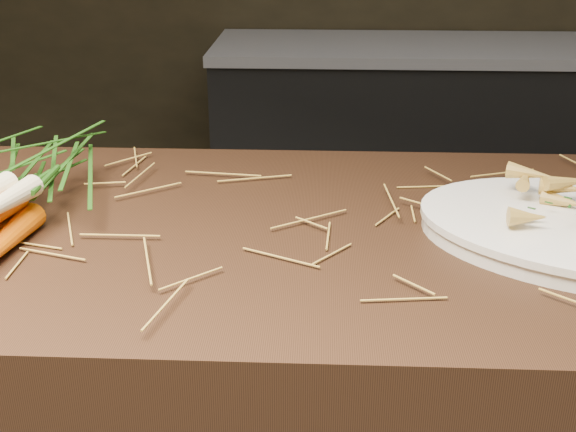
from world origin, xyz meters
The scene contains 3 objects.
back_counter centered at (0.30, 2.18, 0.42)m, with size 1.82×0.62×0.84m.
straw_bedding centered at (0.00, 0.30, 0.91)m, with size 1.40×0.60×0.02m, color #AC7D32, non-canonical shape.
root_veg_bunch centered at (-0.64, 0.28, 0.95)m, with size 0.24×0.57×0.10m.
Camera 1 is at (-0.19, -0.67, 1.33)m, focal length 45.00 mm.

